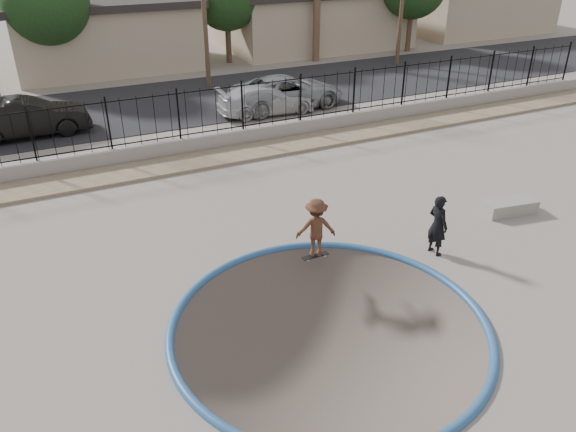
# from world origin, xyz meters

# --- Properties ---
(ground) EXTENTS (120.00, 120.00, 2.20)m
(ground) POSITION_xyz_m (0.00, 12.00, -1.10)
(ground) COLOR gray
(ground) RESTS_ON ground
(bowl_pit) EXTENTS (6.84, 6.84, 1.80)m
(bowl_pit) POSITION_xyz_m (0.00, -1.00, 0.00)
(bowl_pit) COLOR #4D443B
(bowl_pit) RESTS_ON ground
(coping_ring) EXTENTS (7.04, 7.04, 0.20)m
(coping_ring) POSITION_xyz_m (0.00, -1.00, 0.00)
(coping_ring) COLOR #2A5689
(coping_ring) RESTS_ON ground
(rock_strip) EXTENTS (42.00, 1.60, 0.11)m
(rock_strip) POSITION_xyz_m (0.00, 9.20, 0.06)
(rock_strip) COLOR #9D8666
(rock_strip) RESTS_ON ground
(retaining_wall) EXTENTS (42.00, 0.45, 0.60)m
(retaining_wall) POSITION_xyz_m (0.00, 10.30, 0.30)
(retaining_wall) COLOR gray
(retaining_wall) RESTS_ON ground
(fence) EXTENTS (40.00, 0.04, 1.80)m
(fence) POSITION_xyz_m (0.00, 10.30, 1.50)
(fence) COLOR black
(fence) RESTS_ON retaining_wall
(street) EXTENTS (90.00, 8.00, 0.04)m
(street) POSITION_xyz_m (0.00, 17.00, 0.02)
(street) COLOR black
(street) RESTS_ON ground
(house_center) EXTENTS (10.60, 8.60, 3.90)m
(house_center) POSITION_xyz_m (0.00, 26.50, 1.97)
(house_center) COLOR tan
(house_center) RESTS_ON ground
(house_east) EXTENTS (12.60, 8.60, 3.90)m
(house_east) POSITION_xyz_m (14.00, 26.50, 1.97)
(house_east) COLOR tan
(house_east) RESTS_ON ground
(house_east_far) EXTENTS (11.60, 8.60, 3.90)m
(house_east_far) POSITION_xyz_m (28.00, 26.50, 1.97)
(house_east_far) COLOR tan
(house_east_far) RESTS_ON ground
(street_tree_left) EXTENTS (4.32, 4.32, 6.36)m
(street_tree_left) POSITION_xyz_m (-3.00, 23.00, 4.19)
(street_tree_left) COLOR #473323
(street_tree_left) RESTS_ON ground
(skater) EXTENTS (1.15, 0.87, 1.59)m
(skater) POSITION_xyz_m (1.04, 1.60, 0.79)
(skater) COLOR brown
(skater) RESTS_ON ground
(skateboard) EXTENTS (0.75, 0.19, 0.06)m
(skateboard) POSITION_xyz_m (1.04, 1.60, 0.05)
(skateboard) COLOR black
(skateboard) RESTS_ON ground
(videographer) EXTENTS (0.47, 0.65, 1.66)m
(videographer) POSITION_xyz_m (4.00, 0.46, 0.83)
(videographer) COLOR black
(videographer) RESTS_ON ground
(concrete_ledge) EXTENTS (1.69, 0.95, 0.40)m
(concrete_ledge) POSITION_xyz_m (7.50, 1.34, 0.20)
(concrete_ledge) COLOR gray
(concrete_ledge) RESTS_ON ground
(car_b) EXTENTS (4.74, 1.73, 1.55)m
(car_b) POSITION_xyz_m (-5.00, 14.76, 0.81)
(car_b) COLOR black
(car_b) RESTS_ON street
(car_c) EXTENTS (4.51, 2.01, 1.28)m
(car_c) POSITION_xyz_m (4.86, 13.40, 0.68)
(car_c) COLOR silver
(car_c) RESTS_ON street
(car_d) EXTENTS (5.39, 2.59, 1.48)m
(car_d) POSITION_xyz_m (6.10, 13.83, 0.78)
(car_d) COLOR gray
(car_d) RESTS_ON street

